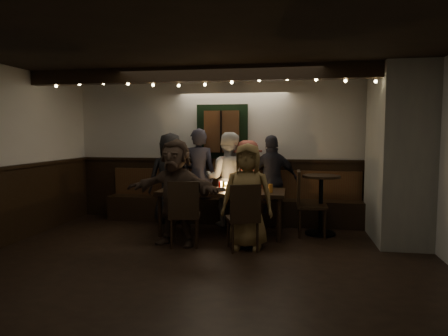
% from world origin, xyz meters
% --- Properties ---
extents(room, '(6.02, 5.01, 2.62)m').
position_xyz_m(room, '(1.07, 1.42, 1.07)').
color(room, black).
rests_on(room, ground).
extents(dining_table, '(2.00, 0.86, 0.87)m').
position_xyz_m(dining_table, '(-0.02, 1.40, 0.65)').
color(dining_table, black).
rests_on(dining_table, ground).
extents(chair_near_left, '(0.51, 0.51, 0.96)m').
position_xyz_m(chair_near_left, '(-0.41, 0.54, 0.54)').
color(chair_near_left, black).
rests_on(chair_near_left, ground).
extents(chair_near_right, '(0.54, 0.54, 0.94)m').
position_xyz_m(chair_near_right, '(0.45, 0.49, 0.53)').
color(chair_near_right, black).
rests_on(chair_near_right, ground).
extents(chair_end, '(0.47, 0.47, 1.03)m').
position_xyz_m(chair_end, '(1.30, 1.50, 0.58)').
color(chair_end, black).
rests_on(chair_end, ground).
extents(high_top, '(0.60, 0.60, 0.95)m').
position_xyz_m(high_top, '(1.55, 1.64, 0.60)').
color(high_top, black).
rests_on(high_top, ground).
extents(person_a, '(0.94, 0.80, 1.63)m').
position_xyz_m(person_a, '(-1.08, 2.06, 0.82)').
color(person_a, black).
rests_on(person_a, ground).
extents(person_b, '(0.66, 0.47, 1.71)m').
position_xyz_m(person_b, '(-0.59, 2.17, 0.85)').
color(person_b, '#252430').
rests_on(person_b, ground).
extents(person_c, '(0.80, 0.63, 1.64)m').
position_xyz_m(person_c, '(-0.03, 2.03, 0.82)').
color(person_c, silver).
rests_on(person_c, ground).
extents(person_d, '(1.09, 0.83, 1.50)m').
position_xyz_m(person_d, '(0.31, 2.11, 0.75)').
color(person_d, brown).
rests_on(person_d, ground).
extents(person_e, '(1.01, 0.68, 1.59)m').
position_xyz_m(person_e, '(0.75, 2.13, 0.80)').
color(person_e, '#242530').
rests_on(person_e, ground).
extents(person_f, '(1.49, 0.72, 1.54)m').
position_xyz_m(person_f, '(-0.57, 0.66, 0.77)').
color(person_f, '#433126').
rests_on(person_f, ground).
extents(person_g, '(0.74, 0.49, 1.48)m').
position_xyz_m(person_g, '(0.47, 0.66, 0.74)').
color(person_g, olive).
rests_on(person_g, ground).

